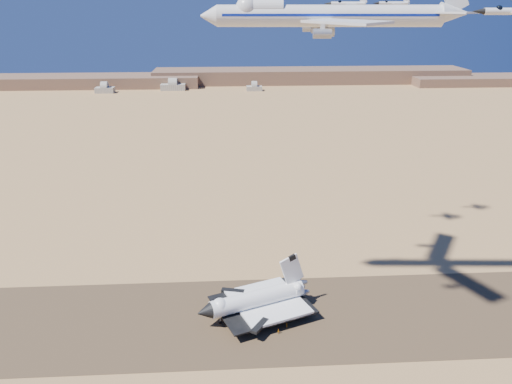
{
  "coord_description": "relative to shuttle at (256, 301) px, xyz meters",
  "views": [
    {
      "loc": [
        4.49,
        -142.79,
        99.71
      ],
      "look_at": [
        13.68,
        8.0,
        42.73
      ],
      "focal_mm": 35.0,
      "sensor_mm": 36.0,
      "label": 1
    }
  ],
  "objects": [
    {
      "name": "hangars",
      "position": [
        -77.47,
        476.13,
        -0.57
      ],
      "size": [
        200.5,
        29.5,
        30.0
      ],
      "color": "#A8A195",
      "rests_on": "ground"
    },
    {
      "name": "ground",
      "position": [
        -13.47,
        -2.3,
        -5.4
      ],
      "size": [
        1200.0,
        1200.0,
        0.0
      ],
      "primitive_type": "plane",
      "color": "tan",
      "rests_on": "ground"
    },
    {
      "name": "shuttle",
      "position": [
        0.0,
        0.0,
        0.0
      ],
      "size": [
        41.28,
        34.18,
        20.08
      ],
      "rotation": [
        0.0,
        0.0,
        0.37
      ],
      "color": "white",
      "rests_on": "runway"
    },
    {
      "name": "runway",
      "position": [
        -13.47,
        -2.3,
        -5.37
      ],
      "size": [
        600.0,
        50.0,
        0.06
      ],
      "primitive_type": "cube",
      "color": "#4C3B26",
      "rests_on": "ground"
    },
    {
      "name": "crew_c",
      "position": [
        7.75,
        -5.12,
        -4.44
      ],
      "size": [
        1.17,
        0.91,
        1.79
      ],
      "primitive_type": "imported",
      "rotation": [
        0.0,
        0.0,
        2.73
      ],
      "color": "#CB720B",
      "rests_on": "runway"
    },
    {
      "name": "ridgeline",
      "position": [
        51.84,
        525.0,
        2.23
      ],
      "size": [
        960.0,
        90.0,
        18.0
      ],
      "color": "brown",
      "rests_on": "ground"
    },
    {
      "name": "crew_a",
      "position": [
        9.53,
        -8.27,
        -4.51
      ],
      "size": [
        0.56,
        0.69,
        1.65
      ],
      "primitive_type": "imported",
      "rotation": [
        0.0,
        0.0,
        1.88
      ],
      "color": "#CB720B",
      "rests_on": "runway"
    },
    {
      "name": "chase_jet_e",
      "position": [
        37.11,
        51.35,
        94.57
      ],
      "size": [
        15.89,
        8.82,
        3.97
      ],
      "rotation": [
        0.0,
        0.0,
        -0.14
      ],
      "color": "silver"
    },
    {
      "name": "chase_jet_f",
      "position": [
        57.89,
        62.26,
        94.73
      ],
      "size": [
        14.63,
        7.81,
        3.64
      ],
      "rotation": [
        0.0,
        0.0,
        -0.04
      ],
      "color": "silver"
    },
    {
      "name": "crew_b",
      "position": [
        6.5,
        -11.22,
        -4.55
      ],
      "size": [
        0.48,
        0.79,
        1.57
      ],
      "primitive_type": "imported",
      "rotation": [
        0.0,
        0.0,
        1.62
      ],
      "color": "#CB720B",
      "rests_on": "runway"
    },
    {
      "name": "chase_jet_a",
      "position": [
        48.72,
        -41.96,
        93.03
      ],
      "size": [
        14.83,
        7.89,
        3.69
      ],
      "rotation": [
        0.0,
        0.0,
        -0.03
      ],
      "color": "silver"
    },
    {
      "name": "carrier_747",
      "position": [
        18.91,
        4.86,
        91.24
      ],
      "size": [
        76.52,
        59.22,
        19.07
      ],
      "rotation": [
        0.0,
        0.0,
        -0.07
      ],
      "color": "silver"
    }
  ]
}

